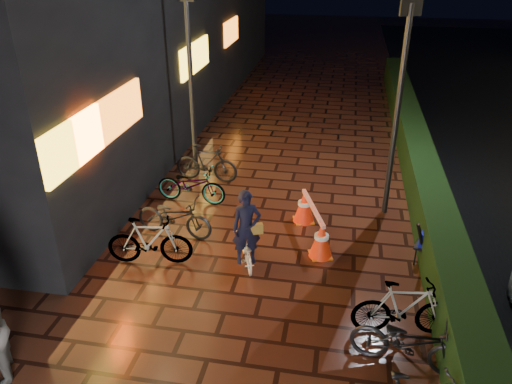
# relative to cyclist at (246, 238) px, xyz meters

# --- Properties ---
(ground) EXTENTS (80.00, 80.00, 0.00)m
(ground) POSITION_rel_cyclist_xyz_m (0.45, -2.06, -0.62)
(ground) COLOR #381911
(ground) RESTS_ON ground
(hedge) EXTENTS (0.70, 20.00, 1.00)m
(hedge) POSITION_rel_cyclist_xyz_m (3.75, 5.94, -0.12)
(hedge) COLOR black
(hedge) RESTS_ON ground
(lamp_post_hedge) EXTENTS (0.45, 0.23, 4.80)m
(lamp_post_hedge) POSITION_rel_cyclist_xyz_m (2.82, 2.74, 2.02)
(lamp_post_hedge) COLOR black
(lamp_post_hedge) RESTS_ON ground
(lamp_post_sf) EXTENTS (0.46, 0.15, 4.80)m
(lamp_post_sf) POSITION_rel_cyclist_xyz_m (-2.38, 4.47, 2.02)
(lamp_post_sf) COLOR black
(lamp_post_sf) RESTS_ON ground
(cyclist) EXTENTS (0.78, 1.22, 1.66)m
(cyclist) POSITION_rel_cyclist_xyz_m (0.00, 0.00, 0.00)
(cyclist) COLOR white
(cyclist) RESTS_ON ground
(traffic_barrier) EXTENTS (1.02, 1.91, 0.78)m
(traffic_barrier) POSITION_rel_cyclist_xyz_m (1.20, 1.27, -0.23)
(traffic_barrier) COLOR #FB2F0D
(traffic_barrier) RESTS_ON ground
(cart_assembly) EXTENTS (0.70, 0.59, 1.02)m
(cart_assembly) POSITION_rel_cyclist_xyz_m (3.56, 0.68, -0.09)
(cart_assembly) COLOR black
(cart_assembly) RESTS_ON ground
(parked_bikes_storefront) EXTENTS (1.92, 4.60, 1.02)m
(parked_bikes_storefront) POSITION_rel_cyclist_xyz_m (-1.84, 1.66, -0.13)
(parked_bikes_storefront) COLOR black
(parked_bikes_storefront) RESTS_ON ground
(parked_bikes_hedge) EXTENTS (1.84, 2.56, 1.02)m
(parked_bikes_hedge) POSITION_rel_cyclist_xyz_m (2.90, -2.32, -0.12)
(parked_bikes_hedge) COLOR black
(parked_bikes_hedge) RESTS_ON ground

